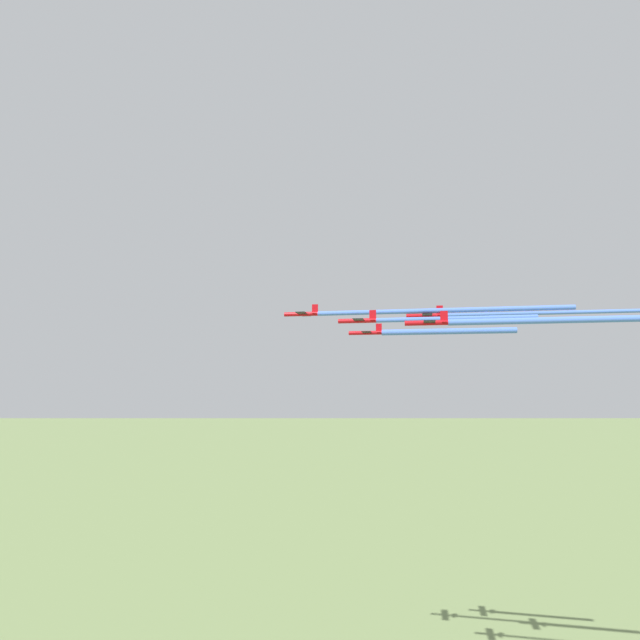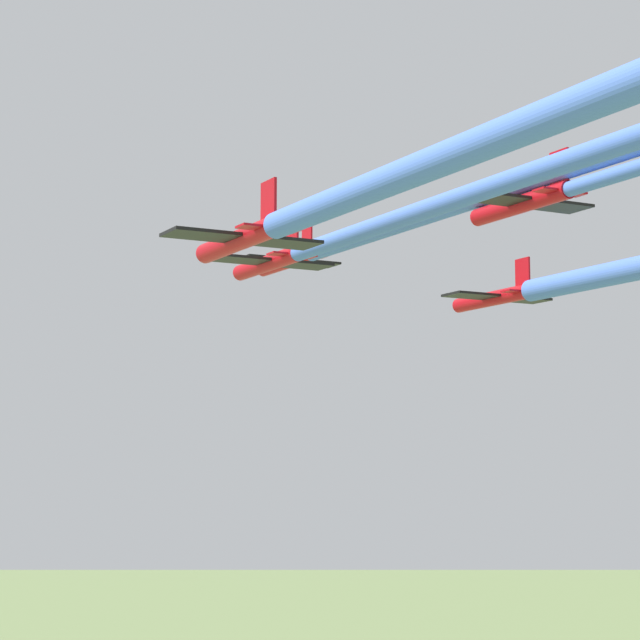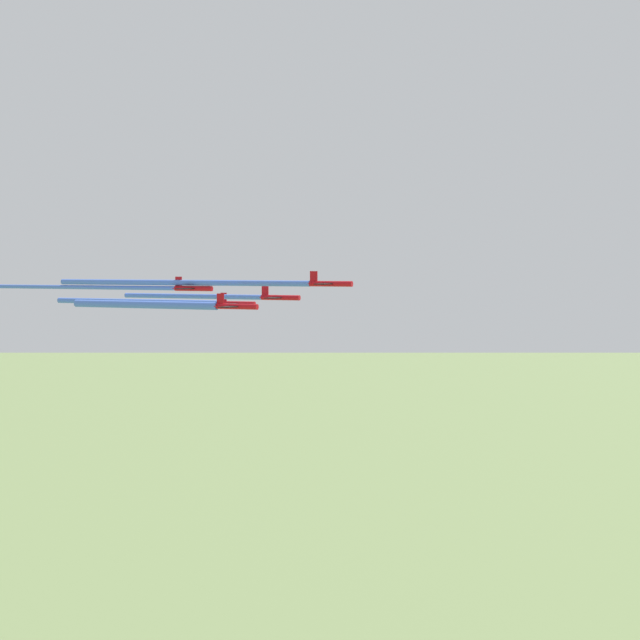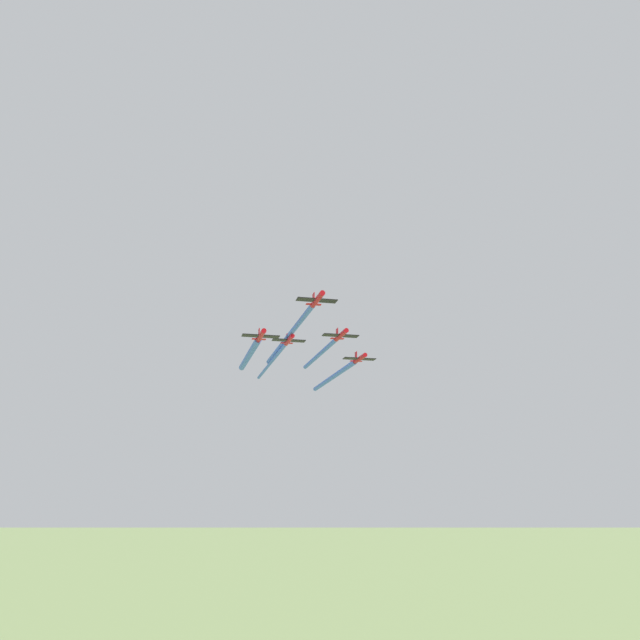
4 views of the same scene
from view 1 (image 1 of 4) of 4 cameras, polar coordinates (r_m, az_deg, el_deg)
name	(u,v)px [view 1 (image 1 of 4)]	position (r m, az deg, el deg)	size (l,w,h in m)	color
jet_0	(302,314)	(115.22, -2.02, 0.70)	(7.16, 7.26, 2.68)	#B20C14
jet_1	(359,321)	(104.46, 4.44, -0.07)	(7.16, 7.26, 2.68)	#B20C14
jet_2	(367,333)	(120.61, 5.35, -1.45)	(7.16, 7.26, 2.68)	#B20C14
jet_3	(428,323)	(95.46, 12.24, -0.30)	(7.16, 7.26, 2.68)	#B20C14
jet_4	(426,316)	(112.18, 12.03, 0.50)	(7.16, 7.26, 2.68)	#B20C14
smoke_trail_0	(441,311)	(112.42, 13.61, 1.06)	(34.66, 43.78, 1.04)	#4C72D8
smoke_trail_1	(455,319)	(104.06, 15.13, 0.15)	(20.21, 25.40, 0.94)	#4C72D8
smoke_trail_2	(448,331)	(120.24, 14.38, -1.27)	(19.98, 24.94, 1.37)	#4C72D8
smoke_trail_3	(570,320)	(99.13, 26.65, 0.01)	(26.88, 33.80, 1.18)	#4C72D8
smoke_trail_4	(556,313)	(115.80, 25.34, 0.77)	(29.02, 36.68, 0.79)	#4C72D8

